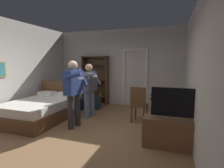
{
  "coord_description": "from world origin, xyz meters",
  "views": [
    {
      "loc": [
        2.0,
        -3.58,
        1.67
      ],
      "look_at": [
        0.57,
        0.55,
        1.1
      ],
      "focal_mm": 28.14,
      "sensor_mm": 36.0,
      "label": 1
    }
  ],
  "objects_px": {
    "person_blue_shirt": "(74,89)",
    "suitcase_small": "(94,103)",
    "bed": "(42,109)",
    "bookshelf": "(96,78)",
    "side_table": "(160,107)",
    "person_striped_shirt": "(89,86)",
    "laptop": "(158,97)",
    "wooden_chair": "(139,103)",
    "tv_flatscreen": "(176,131)",
    "suitcase_dark": "(81,104)",
    "bottle_on_table": "(166,95)"
  },
  "relations": [
    {
      "from": "bookshelf",
      "to": "side_table",
      "type": "bearing_deg",
      "value": -31.93
    },
    {
      "from": "side_table",
      "to": "person_striped_shirt",
      "type": "relative_size",
      "value": 0.44
    },
    {
      "from": "wooden_chair",
      "to": "suitcase_dark",
      "type": "relative_size",
      "value": 1.93
    },
    {
      "from": "bottle_on_table",
      "to": "person_blue_shirt",
      "type": "relative_size",
      "value": 0.18
    },
    {
      "from": "person_blue_shirt",
      "to": "person_striped_shirt",
      "type": "height_order",
      "value": "person_blue_shirt"
    },
    {
      "from": "person_blue_shirt",
      "to": "suitcase_small",
      "type": "relative_size",
      "value": 3.55
    },
    {
      "from": "laptop",
      "to": "bed",
      "type": "bearing_deg",
      "value": -168.53
    },
    {
      "from": "person_blue_shirt",
      "to": "suitcase_small",
      "type": "bearing_deg",
      "value": 99.27
    },
    {
      "from": "laptop",
      "to": "suitcase_dark",
      "type": "height_order",
      "value": "laptop"
    },
    {
      "from": "person_striped_shirt",
      "to": "tv_flatscreen",
      "type": "bearing_deg",
      "value": -26.55
    },
    {
      "from": "person_blue_shirt",
      "to": "laptop",
      "type": "bearing_deg",
      "value": 23.74
    },
    {
      "from": "suitcase_dark",
      "to": "tv_flatscreen",
      "type": "bearing_deg",
      "value": -46.7
    },
    {
      "from": "suitcase_dark",
      "to": "side_table",
      "type": "bearing_deg",
      "value": -28.84
    },
    {
      "from": "bed",
      "to": "bottle_on_table",
      "type": "xyz_separation_m",
      "value": [
        3.38,
        0.61,
        0.52
      ]
    },
    {
      "from": "bed",
      "to": "person_striped_shirt",
      "type": "distance_m",
      "value": 1.51
    },
    {
      "from": "tv_flatscreen",
      "to": "suitcase_small",
      "type": "height_order",
      "value": "tv_flatscreen"
    },
    {
      "from": "bed",
      "to": "person_striped_shirt",
      "type": "bearing_deg",
      "value": 28.47
    },
    {
      "from": "side_table",
      "to": "person_blue_shirt",
      "type": "distance_m",
      "value": 2.29
    },
    {
      "from": "bottle_on_table",
      "to": "person_blue_shirt",
      "type": "distance_m",
      "value": 2.33
    },
    {
      "from": "person_striped_shirt",
      "to": "suitcase_dark",
      "type": "distance_m",
      "value": 1.22
    },
    {
      "from": "bed",
      "to": "wooden_chair",
      "type": "xyz_separation_m",
      "value": [
        2.69,
        0.64,
        0.24
      ]
    },
    {
      "from": "suitcase_dark",
      "to": "bookshelf",
      "type": "bearing_deg",
      "value": 66.38
    },
    {
      "from": "bookshelf",
      "to": "laptop",
      "type": "height_order",
      "value": "bookshelf"
    },
    {
      "from": "bookshelf",
      "to": "tv_flatscreen",
      "type": "xyz_separation_m",
      "value": [
        2.96,
        -2.85,
        -0.66
      ]
    },
    {
      "from": "tv_flatscreen",
      "to": "suitcase_dark",
      "type": "xyz_separation_m",
      "value": [
        -3.1,
        1.91,
        -0.16
      ]
    },
    {
      "from": "bookshelf",
      "to": "side_table",
      "type": "relative_size",
      "value": 2.67
    },
    {
      "from": "tv_flatscreen",
      "to": "person_blue_shirt",
      "type": "bearing_deg",
      "value": 172.24
    },
    {
      "from": "bed",
      "to": "wooden_chair",
      "type": "bearing_deg",
      "value": 13.35
    },
    {
      "from": "wooden_chair",
      "to": "suitcase_dark",
      "type": "height_order",
      "value": "wooden_chair"
    },
    {
      "from": "bottle_on_table",
      "to": "side_table",
      "type": "bearing_deg",
      "value": 150.26
    },
    {
      "from": "person_blue_shirt",
      "to": "person_striped_shirt",
      "type": "distance_m",
      "value": 0.88
    },
    {
      "from": "bookshelf",
      "to": "suitcase_dark",
      "type": "height_order",
      "value": "bookshelf"
    },
    {
      "from": "wooden_chair",
      "to": "person_blue_shirt",
      "type": "distance_m",
      "value": 1.77
    },
    {
      "from": "bed",
      "to": "bookshelf",
      "type": "height_order",
      "value": "bookshelf"
    },
    {
      "from": "side_table",
      "to": "suitcase_dark",
      "type": "xyz_separation_m",
      "value": [
        -2.71,
        0.67,
        -0.28
      ]
    },
    {
      "from": "bookshelf",
      "to": "wooden_chair",
      "type": "bearing_deg",
      "value": -39.27
    },
    {
      "from": "suitcase_small",
      "to": "tv_flatscreen",
      "type": "bearing_deg",
      "value": -41.22
    },
    {
      "from": "person_blue_shirt",
      "to": "suitcase_small",
      "type": "distance_m",
      "value": 1.95
    },
    {
      "from": "person_blue_shirt",
      "to": "tv_flatscreen",
      "type": "bearing_deg",
      "value": -7.76
    },
    {
      "from": "wooden_chair",
      "to": "suitcase_small",
      "type": "height_order",
      "value": "wooden_chair"
    },
    {
      "from": "bookshelf",
      "to": "laptop",
      "type": "distance_m",
      "value": 3.02
    },
    {
      "from": "bookshelf",
      "to": "bed",
      "type": "bearing_deg",
      "value": -106.4
    },
    {
      "from": "laptop",
      "to": "wooden_chair",
      "type": "bearing_deg",
      "value": -178.87
    },
    {
      "from": "side_table",
      "to": "suitcase_dark",
      "type": "distance_m",
      "value": 2.8
    },
    {
      "from": "bed",
      "to": "suitcase_dark",
      "type": "xyz_separation_m",
      "value": [
        0.53,
        1.36,
        -0.12
      ]
    },
    {
      "from": "side_table",
      "to": "person_blue_shirt",
      "type": "xyz_separation_m",
      "value": [
        -2.03,
        -0.92,
        0.52
      ]
    },
    {
      "from": "tv_flatscreen",
      "to": "side_table",
      "type": "relative_size",
      "value": 1.76
    },
    {
      "from": "side_table",
      "to": "wooden_chair",
      "type": "relative_size",
      "value": 0.71
    },
    {
      "from": "tv_flatscreen",
      "to": "person_striped_shirt",
      "type": "height_order",
      "value": "person_striped_shirt"
    },
    {
      "from": "bookshelf",
      "to": "bottle_on_table",
      "type": "bearing_deg",
      "value": -31.82
    }
  ]
}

